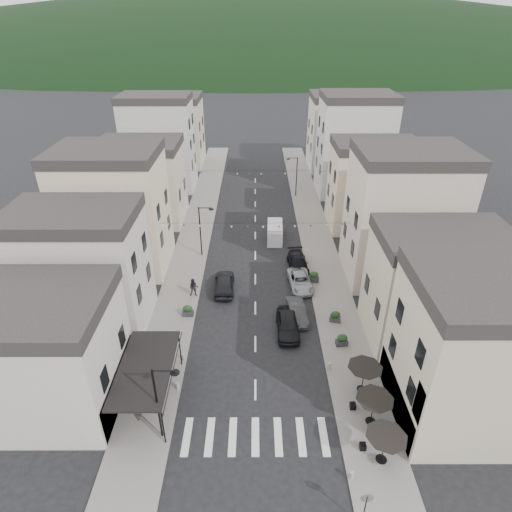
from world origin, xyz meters
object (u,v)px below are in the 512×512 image
(pedestrian_a, at_px, (150,355))
(pedestrian_b, at_px, (194,288))
(delivery_van, at_px, (275,232))
(parked_car_c, at_px, (300,281))
(parked_car_e, at_px, (224,283))
(parked_car_a, at_px, (288,324))
(parked_car_d, at_px, (298,263))
(parked_car_b, at_px, (297,312))

(pedestrian_a, bearing_deg, pedestrian_b, 71.94)
(pedestrian_a, bearing_deg, delivery_van, 59.12)
(parked_car_c, xyz_separation_m, parked_car_e, (-7.61, -0.63, 0.16))
(parked_car_a, relative_size, delivery_van, 1.03)
(parked_car_d, relative_size, delivery_van, 1.06)
(parked_car_b, bearing_deg, delivery_van, 89.11)
(parked_car_e, bearing_deg, pedestrian_a, 62.04)
(parked_car_a, height_order, pedestrian_b, pedestrian_b)
(parked_car_b, height_order, delivery_van, delivery_van)
(parked_car_c, xyz_separation_m, pedestrian_b, (-10.49, -1.75, 0.40))
(pedestrian_b, bearing_deg, pedestrian_a, -100.68)
(parked_car_a, height_order, parked_car_e, parked_car_e)
(parked_car_b, relative_size, pedestrian_b, 2.23)
(parked_car_e, height_order, pedestrian_b, pedestrian_b)
(parked_car_e, height_order, pedestrian_a, pedestrian_a)
(parked_car_a, height_order, parked_car_b, parked_car_a)
(parked_car_e, xyz_separation_m, delivery_van, (5.47, 10.97, 0.24))
(parked_car_c, bearing_deg, parked_car_e, 179.36)
(parked_car_a, distance_m, parked_car_d, 10.74)
(parked_car_a, bearing_deg, parked_car_c, 75.81)
(delivery_van, height_order, pedestrian_a, delivery_van)
(parked_car_b, bearing_deg, pedestrian_a, -159.34)
(parked_car_b, distance_m, parked_car_e, 8.17)
(parked_car_a, xyz_separation_m, parked_car_b, (0.95, 1.93, -0.12))
(parked_car_c, height_order, pedestrian_a, pedestrian_a)
(parked_car_a, height_order, pedestrian_a, pedestrian_a)
(parked_car_d, bearing_deg, pedestrian_a, -134.80)
(parked_car_a, distance_m, delivery_van, 17.38)
(delivery_van, bearing_deg, parked_car_c, -76.31)
(pedestrian_b, bearing_deg, parked_car_a, -28.30)
(parked_car_b, bearing_deg, pedestrian_b, 155.01)
(parked_car_e, distance_m, pedestrian_a, 11.65)
(parked_car_c, height_order, delivery_van, delivery_van)
(parked_car_a, distance_m, parked_car_b, 2.16)
(parked_car_d, height_order, pedestrian_a, pedestrian_a)
(pedestrian_a, bearing_deg, parked_car_e, 59.35)
(parked_car_d, bearing_deg, parked_car_e, -155.12)
(parked_car_a, xyz_separation_m, pedestrian_a, (-11.00, -4.06, 0.28))
(parked_car_d, relative_size, pedestrian_b, 2.59)
(parked_car_d, height_order, parked_car_e, parked_car_e)
(parked_car_a, bearing_deg, pedestrian_b, 148.47)
(parked_car_d, xyz_separation_m, pedestrian_a, (-12.80, -14.64, 0.39))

